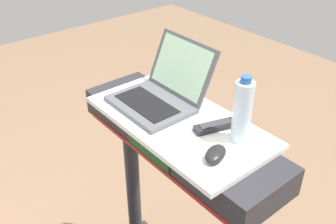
{
  "coord_description": "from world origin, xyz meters",
  "views": [
    {
      "loc": [
        0.89,
        -0.08,
        1.87
      ],
      "look_at": [
        0.0,
        0.65,
        1.15
      ],
      "focal_mm": 41.01,
      "sensor_mm": 36.0,
      "label": 1
    }
  ],
  "objects": [
    {
      "name": "computer_mouse",
      "position": [
        0.25,
        0.64,
        1.11
      ],
      "size": [
        0.09,
        0.12,
        0.03
      ],
      "primitive_type": "ellipsoid",
      "rotation": [
        0.0,
        0.0,
        0.39
      ],
      "color": "black",
      "rests_on": "desk_board"
    },
    {
      "name": "laptop",
      "position": [
        -0.14,
        0.72,
        1.14
      ],
      "size": [
        0.31,
        0.32,
        0.23
      ],
      "rotation": [
        0.0,
        0.0,
        -0.05
      ],
      "color": "#515459",
      "rests_on": "desk_board"
    },
    {
      "name": "tv_remote",
      "position": [
        0.13,
        0.76,
        1.11
      ],
      "size": [
        0.09,
        0.17,
        0.02
      ],
      "color": "#232326",
      "rests_on": "desk_board"
    },
    {
      "name": "water_bottle",
      "position": [
        0.23,
        0.78,
        1.21
      ],
      "size": [
        0.06,
        0.06,
        0.24
      ],
      "color": "silver",
      "rests_on": "desk_board"
    },
    {
      "name": "desk_board",
      "position": [
        0.0,
        0.7,
        1.09
      ],
      "size": [
        0.71,
        0.37,
        0.02
      ],
      "primitive_type": "cube",
      "color": "white",
      "rests_on": "treadmill_base"
    }
  ]
}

